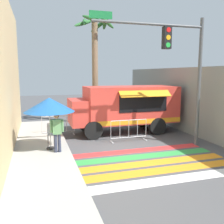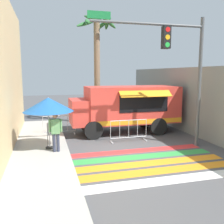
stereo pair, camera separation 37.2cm
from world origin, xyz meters
name	(u,v)px [view 1 (the left image)]	position (x,y,z in m)	size (l,w,h in m)	color
ground_plane	(137,156)	(0.00, 0.00, 0.00)	(60.00, 60.00, 0.00)	#4C4C4F
sidewalk_left	(10,167)	(-4.69, 0.00, 0.08)	(4.40, 16.00, 0.15)	#A8A59E
concrete_wall_right	(188,100)	(4.25, 3.00, 1.79)	(0.20, 16.00, 3.58)	gray
crosswalk_painted	(146,163)	(0.00, -0.86, 0.00)	(6.40, 3.60, 0.01)	white
food_truck	(123,106)	(0.80, 3.96, 1.50)	(5.85, 2.62, 2.56)	#D13D33
traffic_signal_pole	(179,58)	(2.17, 0.70, 3.89)	(5.03, 0.29, 5.61)	#515456
patio_umbrella	(49,105)	(-3.23, 1.48, 2.00)	(2.03, 2.03, 2.14)	black
folding_chair	(53,132)	(-3.10, 2.15, 0.72)	(0.46, 0.46, 0.94)	#4C4C51
vendor_person	(57,130)	(-3.00, 0.98, 1.03)	(0.53, 0.21, 1.57)	#2D3347
barricade_front	(129,131)	(0.49, 2.19, 0.52)	(1.84, 0.44, 1.05)	#B7BABF
barricade_side	(58,126)	(-2.66, 4.35, 0.51)	(1.72, 0.44, 1.05)	#B7BABF
palm_tree	(95,51)	(-0.09, 6.67, 4.66)	(2.52, 2.60, 6.89)	#7A664C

